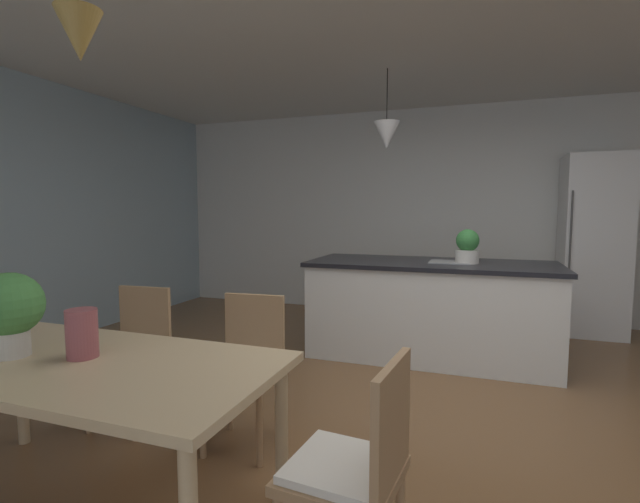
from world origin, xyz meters
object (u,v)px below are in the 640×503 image
Objects in this scene: chair_far_right at (246,365)px; potted_plant_on_island at (467,247)px; chair_kitchen_end at (355,466)px; potted_plant_on_table at (9,308)px; chair_far_left at (133,350)px; vase_on_dining_table at (82,333)px; refrigerator at (593,245)px; dining_table at (77,373)px; kitchen_island at (430,308)px.

potted_plant_on_island reaches higher than chair_far_right.
chair_kitchen_end is 2.27× the size of potted_plant_on_table.
chair_far_right is (-0.88, 0.81, 0.00)m from chair_kitchen_end.
potted_plant_on_table reaches higher than chair_far_left.
potted_plant_on_island is 3.20m from vase_on_dining_table.
chair_kitchen_end is 1.32m from vase_on_dining_table.
chair_kitchen_end and chair_far_right have the same top height.
chair_far_right is 1.22m from potted_plant_on_table.
chair_far_left is at bearing 97.67° from potted_plant_on_table.
chair_kitchen_end is at bearing 2.44° from potted_plant_on_table.
potted_plant_on_table is 1.75× the size of vase_on_dining_table.
potted_plant_on_table reaches higher than chair_far_right.
chair_kitchen_end is at bearing -110.48° from refrigerator.
potted_plant_on_island is (-1.29, -1.42, 0.06)m from refrigerator.
dining_table is 0.92m from chair_far_left.
kitchen_island is 5.88× the size of potted_plant_on_table.
refrigerator is at bearing 41.41° from kitchen_island.
vase_on_dining_table is at bearing -124.18° from refrigerator.
dining_table is at bearing -114.17° from kitchen_island.
dining_table is at bearing -121.41° from vase_on_dining_table.
dining_table is at bearing -124.16° from refrigerator.
chair_far_left is 2.62m from kitchen_island.
dining_table is 8.42× the size of vase_on_dining_table.
kitchen_island is at bearing 61.57° from potted_plant_on_table.
potted_plant_on_island reaches higher than chair_far_left.
chair_far_right is 4.25m from refrigerator.
refrigerator is at bearing 55.84° from dining_table.
kitchen_island is at bearing 65.90° from vase_on_dining_table.
vase_on_dining_table is (-2.86, -4.21, -0.16)m from refrigerator.
refrigerator is 5.09m from vase_on_dining_table.
kitchen_island is (-0.03, 2.82, -0.01)m from chair_kitchen_end.
chair_far_right is 2.18m from kitchen_island.
potted_plant_on_table is at bearing -177.56° from chair_kitchen_end.
refrigerator is (2.87, 4.23, 0.34)m from dining_table.
potted_plant_on_table is (-0.30, -0.07, 0.29)m from dining_table.
dining_table is 1.30m from chair_kitchen_end.
chair_far_right is 0.39× the size of kitchen_island.
kitchen_island reaches higher than chair_far_left.
chair_far_left is at bearing 117.45° from dining_table.
vase_on_dining_table is at bearing 178.71° from chair_kitchen_end.
chair_far_right is (0.41, 0.80, -0.18)m from dining_table.
potted_plant_on_island is (0.32, -0.00, 0.59)m from kitchen_island.
potted_plant_on_island is (1.58, 2.81, 0.40)m from dining_table.
chair_far_right is at bearing 63.12° from vase_on_dining_table.
potted_plant_on_island is at bearing 84.13° from chair_kitchen_end.
chair_far_right is 2.81× the size of potted_plant_on_island.
chair_far_left is (-0.83, 0.00, 0.00)m from chair_far_right.
refrigerator is 5.35m from potted_plant_on_table.
dining_table is 4.81× the size of potted_plant_on_table.
potted_plant_on_island is (0.29, 2.82, 0.58)m from chair_kitchen_end.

